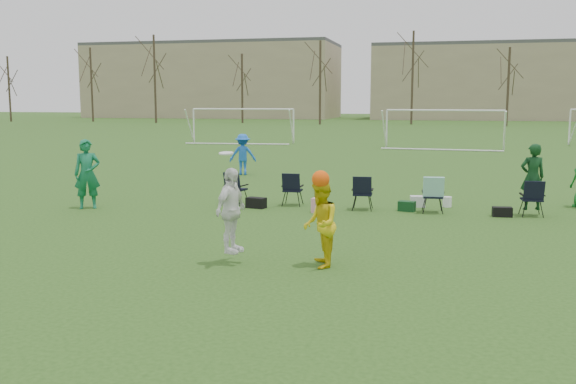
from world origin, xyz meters
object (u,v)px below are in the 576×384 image
(fielder_blue, at_px, (243,154))
(goal_mid, at_px, (444,118))
(center_contest, at_px, (282,217))
(fielder_green_near, at_px, (87,174))
(goal_left, at_px, (243,116))

(fielder_blue, distance_m, goal_mid, 18.70)
(goal_mid, bearing_deg, fielder_blue, -111.46)
(fielder_blue, height_order, goal_mid, goal_mid)
(center_contest, relative_size, goal_mid, 0.32)
(fielder_blue, xyz_separation_m, center_contest, (5.16, -13.81, 0.08))
(fielder_green_near, relative_size, goal_mid, 0.27)
(fielder_green_near, height_order, fielder_blue, fielder_green_near)
(center_contest, bearing_deg, fielder_blue, 110.48)
(fielder_green_near, bearing_deg, fielder_blue, 50.14)
(goal_mid, bearing_deg, fielder_green_near, -106.83)
(goal_left, bearing_deg, center_contest, -76.18)
(fielder_green_near, distance_m, goal_mid, 27.60)
(center_contest, bearing_deg, goal_mid, 84.66)
(goal_mid, bearing_deg, center_contest, -91.34)
(fielder_blue, distance_m, goal_left, 19.81)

